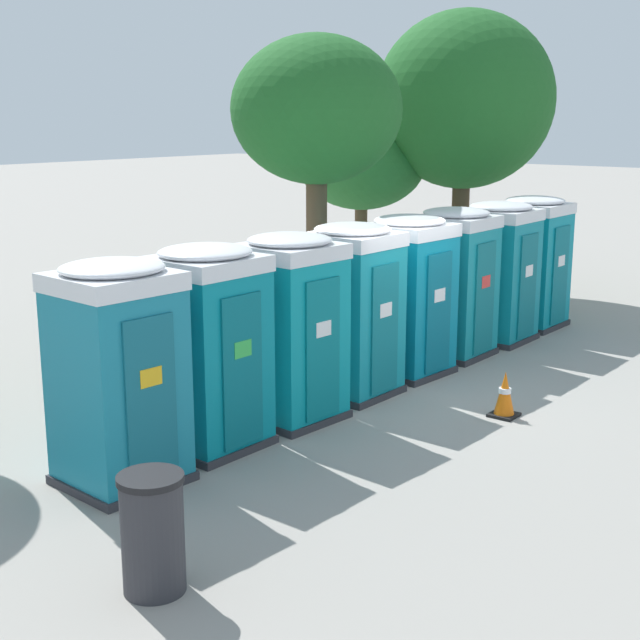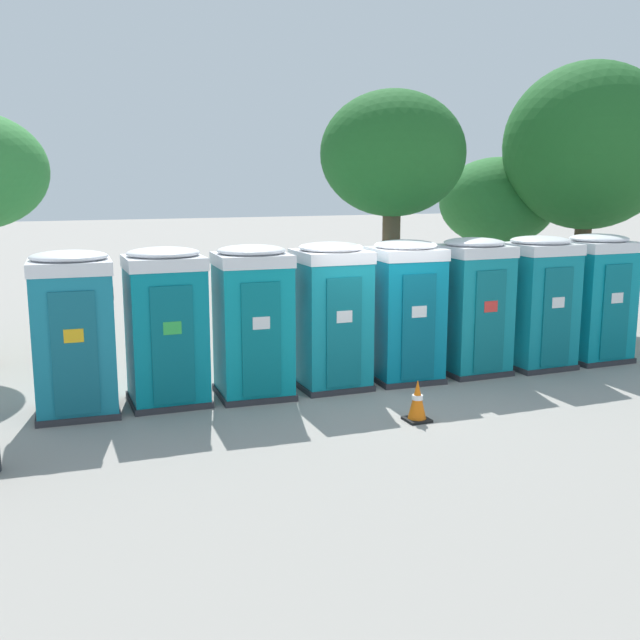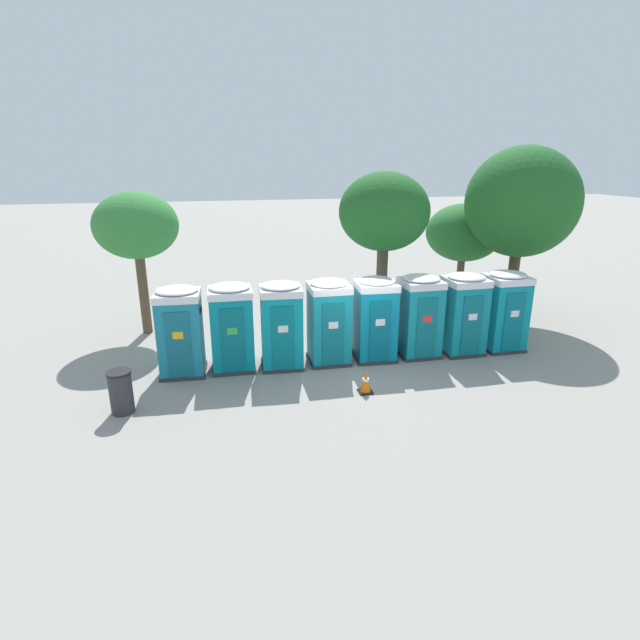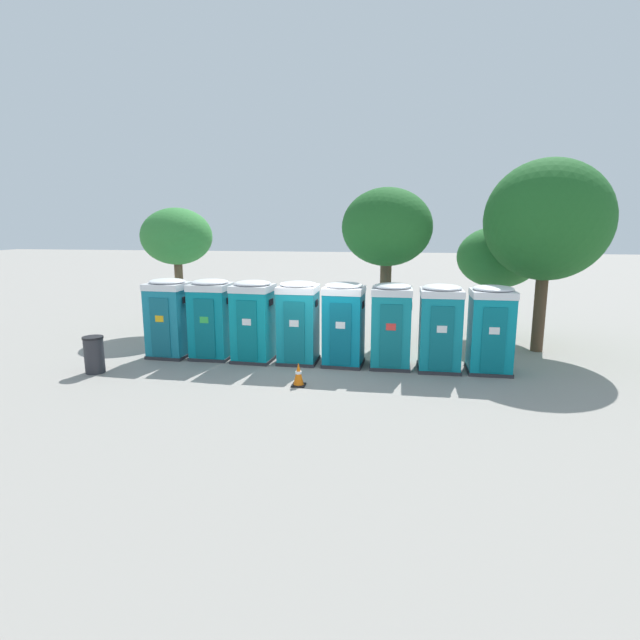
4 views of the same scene
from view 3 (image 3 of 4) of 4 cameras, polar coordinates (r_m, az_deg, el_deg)
ground_plane at (r=15.11m, az=3.85°, el=-4.91°), size 120.00×120.00×0.00m
portapotty_0 at (r=14.47m, az=-15.66°, el=-1.18°), size 1.31×1.28×2.54m
portapotty_1 at (r=14.48m, az=-10.05°, el=-0.76°), size 1.26×1.23×2.54m
portapotty_2 at (r=14.48m, az=-4.43°, el=-0.53°), size 1.29×1.28×2.54m
portapotty_3 at (r=14.75m, az=1.02°, el=-0.12°), size 1.21×1.22×2.54m
portapotty_4 at (r=15.08m, az=6.31°, el=0.18°), size 1.27×1.27×2.54m
portapotty_5 at (r=15.57m, az=11.28°, el=0.52°), size 1.20×1.21×2.54m
portapotty_6 at (r=16.10m, az=16.04°, el=0.74°), size 1.22×1.21×2.54m
portapotty_7 at (r=16.82m, az=20.29°, el=1.04°), size 1.24×1.21×2.54m
street_tree_0 at (r=17.84m, az=-20.28°, el=9.98°), size 2.76×2.76×4.86m
street_tree_1 at (r=19.68m, az=22.07°, el=12.31°), size 3.99×3.99×6.32m
street_tree_2 at (r=17.45m, az=7.34°, el=12.02°), size 3.09×3.09×5.46m
street_tree_3 at (r=20.99m, az=16.11°, el=9.53°), size 2.99×2.99×4.17m
trash_can at (r=13.00m, az=-21.79°, el=-7.64°), size 0.58×0.58×1.07m
traffic_cone at (r=13.20m, az=5.24°, el=-7.02°), size 0.36×0.36×0.64m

